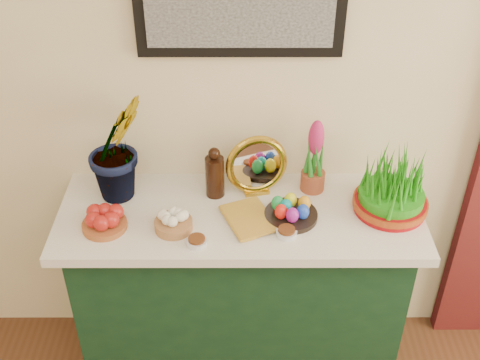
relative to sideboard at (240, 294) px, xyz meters
name	(u,v)px	position (x,y,z in m)	size (l,w,h in m)	color
sideboard	(240,294)	(0.00, 0.00, 0.00)	(1.30, 0.45, 0.85)	#13351C
tablecloth	(240,214)	(0.00, 0.00, 0.45)	(1.40, 0.55, 0.04)	silver
hyacinth_green	(116,132)	(-0.46, 0.11, 0.75)	(0.29, 0.24, 0.57)	#277F27
apple_bowl	(104,220)	(-0.50, -0.10, 0.50)	(0.22, 0.22, 0.08)	#9B5127
garlic_basket	(173,222)	(-0.25, -0.11, 0.50)	(0.18, 0.18, 0.08)	#B07847
vinegar_cruet	(215,174)	(-0.10, 0.10, 0.56)	(0.07, 0.07, 0.22)	black
mirror	(257,166)	(0.07, 0.13, 0.59)	(0.25, 0.11, 0.25)	gold
book	(229,223)	(-0.04, -0.10, 0.48)	(0.15, 0.21, 0.03)	#BB8B2C
spice_dish_left	(197,241)	(-0.16, -0.19, 0.48)	(0.08, 0.08, 0.03)	silver
spice_dish_right	(287,232)	(0.17, -0.14, 0.48)	(0.08, 0.08, 0.03)	silver
egg_plate	(291,211)	(0.19, -0.05, 0.50)	(0.25, 0.25, 0.08)	black
hyacinth_pink	(314,159)	(0.29, 0.14, 0.61)	(0.10, 0.10, 0.32)	#99452A
wheatgrass_sabzeh	(393,189)	(0.58, 0.00, 0.57)	(0.29, 0.29, 0.23)	#96090E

